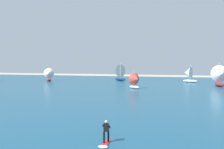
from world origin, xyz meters
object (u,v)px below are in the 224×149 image
(sailboat_outermost, at_px, (136,80))
(sailboat_mid_right, at_px, (188,74))
(kitesurfer, at_px, (106,136))
(sailboat_heeled_over, at_px, (119,72))
(sailboat_mid_left, at_px, (220,76))
(sailboat_center_horizon, at_px, (49,74))

(sailboat_outermost, relative_size, sailboat_mid_right, 0.80)
(kitesurfer, height_order, sailboat_mid_right, sailboat_mid_right)
(sailboat_heeled_over, bearing_deg, sailboat_mid_right, -6.42)
(sailboat_outermost, bearing_deg, sailboat_heeled_over, 111.30)
(sailboat_mid_left, bearing_deg, sailboat_center_horizon, 173.84)
(sailboat_heeled_over, height_order, sailboat_outermost, sailboat_heeled_over)
(kitesurfer, bearing_deg, sailboat_mid_left, 72.70)
(sailboat_heeled_over, bearing_deg, sailboat_center_horizon, -157.80)
(sailboat_mid_left, distance_m, sailboat_outermost, 20.39)
(sailboat_mid_left, distance_m, sailboat_center_horizon, 46.04)
(sailboat_center_horizon, relative_size, sailboat_outermost, 1.10)
(sailboat_center_horizon, height_order, sailboat_outermost, sailboat_center_horizon)
(kitesurfer, xyz_separation_m, sailboat_outermost, (-3.66, 37.28, 1.14))
(sailboat_mid_right, bearing_deg, sailboat_outermost, -120.16)
(sailboat_heeled_over, xyz_separation_m, sailboat_outermost, (8.56, -21.96, -0.75))
(kitesurfer, distance_m, sailboat_center_horizon, 60.24)
(kitesurfer, distance_m, sailboat_mid_left, 48.77)
(kitesurfer, relative_size, sailboat_mid_left, 0.36)
(sailboat_mid_left, height_order, sailboat_outermost, sailboat_mid_left)
(sailboat_mid_left, bearing_deg, sailboat_heeled_over, 154.55)
(kitesurfer, xyz_separation_m, sailboat_mid_left, (14.49, 46.53, 1.91))
(sailboat_mid_left, bearing_deg, sailboat_outermost, -153.02)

